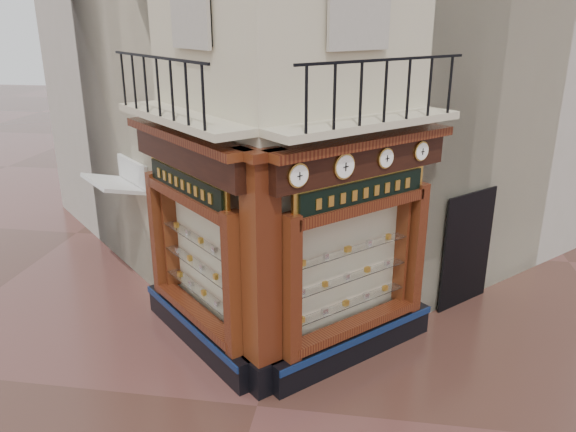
% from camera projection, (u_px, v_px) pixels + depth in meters
% --- Properties ---
extents(ground, '(80.00, 80.00, 0.00)m').
position_uv_depth(ground, '(257.00, 406.00, 8.74)').
color(ground, '#492A22').
rests_on(ground, ground).
extents(main_building, '(11.31, 11.31, 12.00)m').
position_uv_depth(main_building, '(308.00, 4.00, 12.47)').
color(main_building, beige).
rests_on(main_building, ground).
extents(neighbour_left, '(11.31, 11.31, 11.00)m').
position_uv_depth(neighbour_left, '(229.00, 26.00, 15.30)').
color(neighbour_left, '#B3A99C').
rests_on(neighbour_left, ground).
extents(neighbour_right, '(11.31, 11.31, 11.00)m').
position_uv_depth(neighbour_right, '(414.00, 26.00, 14.59)').
color(neighbour_right, '#B3A99C').
rests_on(neighbour_right, ground).
extents(shopfront_left, '(2.86, 2.86, 3.98)m').
position_uv_depth(shopfront_left, '(194.00, 245.00, 9.74)').
color(shopfront_left, black).
rests_on(shopfront_left, ground).
extents(shopfront_right, '(2.86, 2.86, 3.98)m').
position_uv_depth(shopfront_right, '(357.00, 255.00, 9.34)').
color(shopfront_right, black).
rests_on(shopfront_right, ground).
extents(corner_pilaster, '(0.85, 0.85, 3.98)m').
position_uv_depth(corner_pilaster, '(261.00, 279.00, 8.55)').
color(corner_pilaster, black).
rests_on(corner_pilaster, ground).
extents(balcony, '(5.94, 2.97, 1.03)m').
position_uv_depth(balcony, '(272.00, 120.00, 8.71)').
color(balcony, beige).
rests_on(balcony, ground).
extents(clock_a, '(0.29, 0.29, 0.36)m').
position_uv_depth(clock_a, '(298.00, 175.00, 7.88)').
color(clock_a, gold).
rests_on(clock_a, ground).
extents(clock_b, '(0.32, 0.32, 0.40)m').
position_uv_depth(clock_b, '(344.00, 166.00, 8.36)').
color(clock_b, gold).
rests_on(clock_b, ground).
extents(clock_c, '(0.27, 0.27, 0.33)m').
position_uv_depth(clock_c, '(386.00, 158.00, 8.84)').
color(clock_c, gold).
rests_on(clock_c, ground).
extents(clock_d, '(0.27, 0.27, 0.33)m').
position_uv_depth(clock_d, '(421.00, 151.00, 9.31)').
color(clock_d, gold).
rests_on(clock_d, ground).
extents(awning, '(1.70, 1.70, 0.30)m').
position_uv_depth(awning, '(124.00, 286.00, 12.64)').
color(awning, silver).
rests_on(awning, ground).
extents(signboard_left, '(1.97, 1.97, 0.53)m').
position_uv_depth(signboard_left, '(186.00, 184.00, 9.32)').
color(signboard_left, gold).
rests_on(signboard_left, ground).
extents(signboard_right, '(2.01, 2.01, 0.54)m').
position_uv_depth(signboard_right, '(363.00, 192.00, 8.90)').
color(signboard_right, gold).
rests_on(signboard_right, ground).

